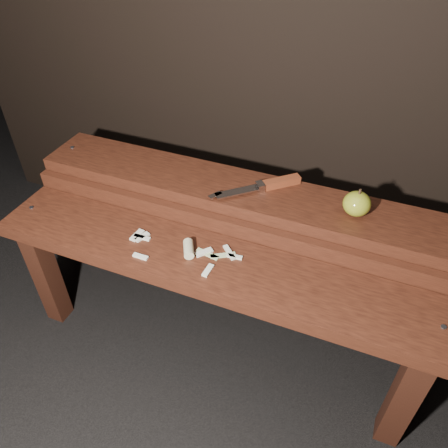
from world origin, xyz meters
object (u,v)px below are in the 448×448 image
at_px(bench_front_tier, 207,280).
at_px(bench_rear_tier, 238,212).
at_px(knife, 270,185).
at_px(apple, 357,204).

bearing_deg(bench_front_tier, bench_rear_tier, 90.00).
relative_size(bench_front_tier, knife, 5.64).
bearing_deg(apple, bench_front_tier, -143.96).
height_order(bench_rear_tier, knife, knife).
xyz_separation_m(bench_rear_tier, knife, (0.08, 0.03, 0.10)).
distance_m(apple, knife, 0.24).
bearing_deg(knife, bench_front_tier, -107.54).
relative_size(bench_front_tier, apple, 15.85).
height_order(apple, knife, apple).
height_order(bench_front_tier, apple, apple).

